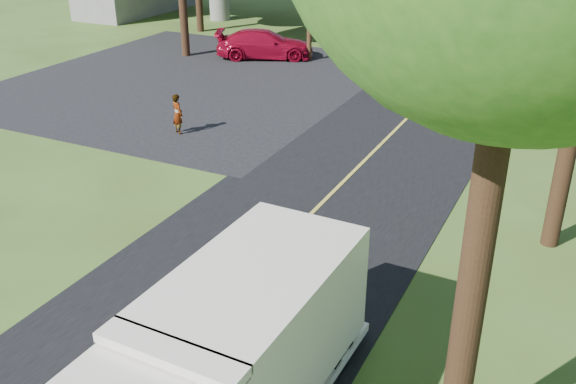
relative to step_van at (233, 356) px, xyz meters
The scene contains 6 objects.
road 10.24m from the step_van, 101.80° to the left, with size 7.00×90.00×0.02m, color black.
parking_lot 22.24m from the step_van, 126.10° to the left, with size 16.00×18.00×0.01m, color black.
lane_line 10.24m from the step_van, 101.80° to the left, with size 0.12×90.00×0.01m, color gold.
step_van is the anchor object (origin of this frame).
red_sedan 26.28m from the step_van, 117.08° to the left, with size 2.10×5.17×1.50m, color maroon.
pedestrian 14.80m from the step_van, 128.80° to the left, with size 0.56×0.36×1.52m, color gray.
Camera 1 is at (6.52, -6.92, 8.32)m, focal length 40.00 mm.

